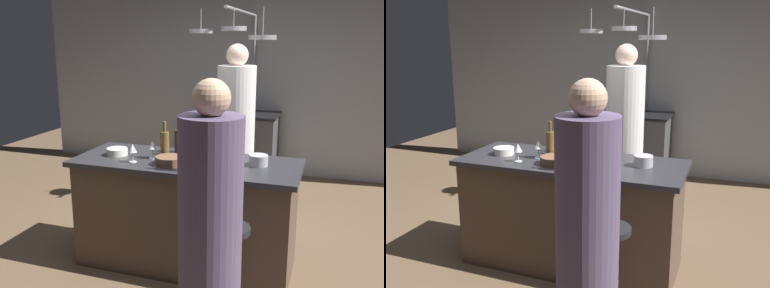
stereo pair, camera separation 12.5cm
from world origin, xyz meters
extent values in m
plane|color=brown|center=(0.00, 0.00, 0.00)|extent=(9.00, 9.00, 0.00)
cube|color=#9EA3A8|center=(0.00, 2.85, 1.30)|extent=(6.40, 0.16, 2.60)
cube|color=brown|center=(0.00, 0.00, 0.43)|extent=(1.72, 0.66, 0.86)
cube|color=#2D2D33|center=(0.00, 0.00, 0.88)|extent=(1.80, 0.72, 0.04)
cube|color=#47474C|center=(0.00, 2.45, 0.43)|extent=(0.76, 0.60, 0.86)
cube|color=black|center=(0.00, 2.45, 0.88)|extent=(0.80, 0.64, 0.03)
cylinder|color=white|center=(0.16, 1.04, 0.80)|extent=(0.38, 0.38, 1.59)
sphere|color=beige|center=(0.16, 1.04, 1.69)|extent=(0.22, 0.22, 0.22)
cylinder|color=#4C4C51|center=(0.52, -0.62, 0.33)|extent=(0.06, 0.06, 0.62)
cylinder|color=black|center=(0.52, -0.62, 0.66)|extent=(0.26, 0.26, 0.04)
cylinder|color=#594C6B|center=(0.50, -1.02, 0.73)|extent=(0.35, 0.35, 1.46)
sphere|color=#D8AD8C|center=(0.50, -1.02, 1.55)|extent=(0.20, 0.20, 0.20)
cylinder|color=gray|center=(0.00, 2.70, 1.07)|extent=(0.04, 0.04, 2.15)
cylinder|color=gray|center=(0.00, 1.93, 2.15)|extent=(0.04, 1.54, 0.04)
cylinder|color=gray|center=(-0.30, 1.31, 1.92)|extent=(0.25, 0.25, 0.04)
cylinder|color=gray|center=(-0.30, 1.31, 2.04)|extent=(0.01, 0.01, 0.23)
cylinder|color=gray|center=(0.05, 1.33, 1.95)|extent=(0.26, 0.26, 0.04)
cylinder|color=gray|center=(0.05, 1.31, 2.05)|extent=(0.01, 0.01, 0.20)
cylinder|color=gray|center=(0.35, 1.29, 1.86)|extent=(0.28, 0.28, 0.04)
cylinder|color=gray|center=(0.35, 1.31, 2.00)|extent=(0.01, 0.01, 0.29)
cube|color=#997047|center=(0.15, 0.19, 0.91)|extent=(0.32, 0.22, 0.02)
cylinder|color=#382319|center=(-0.12, 0.13, 1.01)|extent=(0.05, 0.05, 0.21)
cylinder|color=#193D23|center=(0.07, -0.26, 1.00)|extent=(0.07, 0.07, 0.21)
cylinder|color=#193D23|center=(0.07, -0.26, 1.15)|extent=(0.03, 0.03, 0.08)
cylinder|color=#143319|center=(-0.08, 0.22, 1.02)|extent=(0.07, 0.07, 0.24)
cylinder|color=#143319|center=(-0.08, 0.22, 1.19)|extent=(0.03, 0.03, 0.08)
cylinder|color=#B78C8E|center=(0.31, -0.25, 1.01)|extent=(0.07, 0.07, 0.22)
cylinder|color=#B78C8E|center=(0.31, -0.25, 1.16)|extent=(0.03, 0.03, 0.08)
cylinder|color=brown|center=(-0.18, -0.01, 1.01)|extent=(0.07, 0.07, 0.22)
cylinder|color=brown|center=(-0.18, -0.01, 1.16)|extent=(0.03, 0.03, 0.08)
cylinder|color=silver|center=(-0.27, -0.03, 0.90)|extent=(0.06, 0.06, 0.01)
cylinder|color=silver|center=(-0.27, -0.03, 0.94)|extent=(0.01, 0.01, 0.07)
cone|color=silver|center=(-0.27, -0.03, 1.01)|extent=(0.07, 0.07, 0.06)
cylinder|color=silver|center=(-0.38, -0.18, 0.90)|extent=(0.06, 0.06, 0.01)
cylinder|color=silver|center=(-0.38, -0.18, 0.94)|extent=(0.01, 0.01, 0.07)
cone|color=silver|center=(-0.38, -0.18, 1.01)|extent=(0.07, 0.07, 0.06)
cylinder|color=#B7B7BC|center=(0.57, 0.05, 0.94)|extent=(0.14, 0.14, 0.08)
cylinder|color=brown|center=(-0.08, -0.14, 0.93)|extent=(0.22, 0.22, 0.06)
cylinder|color=silver|center=(-0.60, -0.03, 0.93)|extent=(0.17, 0.17, 0.06)
camera|label=1|loc=(1.10, -3.05, 1.82)|focal=39.70mm
camera|label=2|loc=(1.21, -3.01, 1.82)|focal=39.70mm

